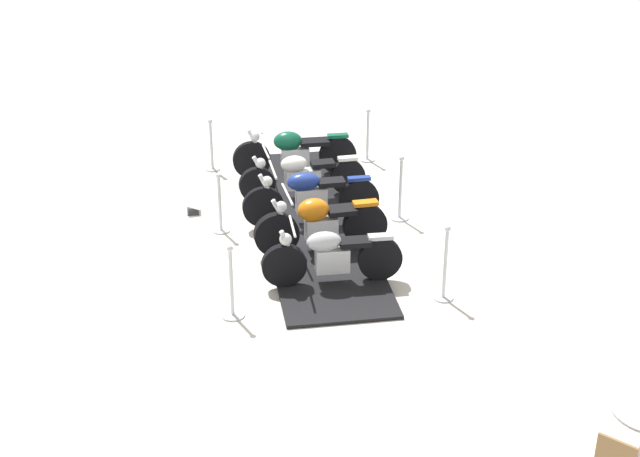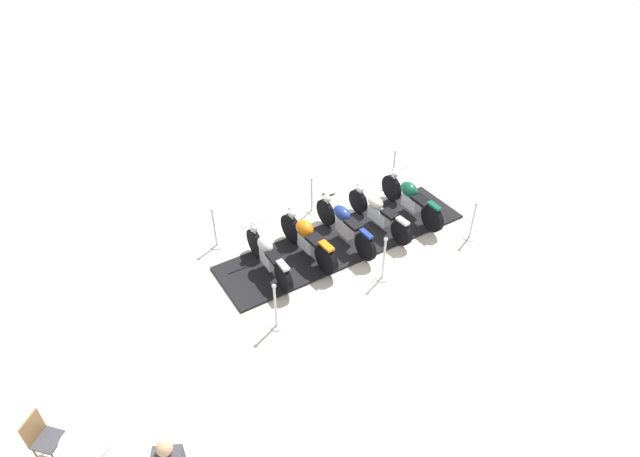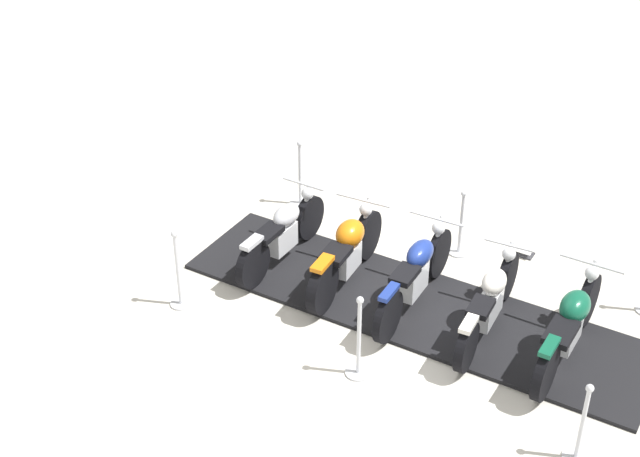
{
  "view_description": "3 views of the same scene",
  "coord_description": "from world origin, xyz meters",
  "px_view_note": "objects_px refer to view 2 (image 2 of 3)",
  "views": [
    {
      "loc": [
        -6.03,
        12.19,
        6.64
      ],
      "look_at": [
        -0.86,
        1.47,
        0.77
      ],
      "focal_mm": 51.07,
      "sensor_mm": 36.0,
      "label": 1
    },
    {
      "loc": [
        -9.88,
        0.14,
        8.04
      ],
      "look_at": [
        -0.74,
        0.55,
        0.96
      ],
      "focal_mm": 29.55,
      "sensor_mm": 36.0,
      "label": 2
    },
    {
      "loc": [
        -5.14,
        -8.32,
        7.44
      ],
      "look_at": [
        -0.88,
        1.0,
        0.89
      ],
      "focal_mm": 51.99,
      "sensor_mm": 36.0,
      "label": 3
    }
  ],
  "objects_px": {
    "motorcycle_copper": "(307,238)",
    "stanchion_left_mid": "(383,265)",
    "stanchion_right_front": "(393,171)",
    "info_placard": "(329,192)",
    "motorcycle_cream": "(378,212)",
    "stanchion_right_mid": "(312,200)",
    "stanchion_right_rear": "(215,234)",
    "motorcycle_navy": "(344,223)",
    "stanchion_left_front": "(472,226)",
    "motorcycle_chrome": "(268,255)",
    "cafe_chair_near_table": "(42,436)",
    "motorcycle_forest": "(411,198)",
    "stanchion_left_rear": "(276,312)",
    "cafe_table": "(89,448)"
  },
  "relations": [
    {
      "from": "motorcycle_copper",
      "to": "cafe_chair_near_table",
      "type": "distance_m",
      "value": 6.32
    },
    {
      "from": "motorcycle_chrome",
      "to": "stanchion_right_rear",
      "type": "distance_m",
      "value": 1.61
    },
    {
      "from": "stanchion_left_mid",
      "to": "stanchion_right_rear",
      "type": "bearing_deg",
      "value": 76.42
    },
    {
      "from": "motorcycle_forest",
      "to": "stanchion_right_rear",
      "type": "height_order",
      "value": "stanchion_right_rear"
    },
    {
      "from": "stanchion_left_mid",
      "to": "motorcycle_forest",
      "type": "bearing_deg",
      "value": -18.26
    },
    {
      "from": "motorcycle_cream",
      "to": "stanchion_right_rear",
      "type": "bearing_deg",
      "value": 64.57
    },
    {
      "from": "motorcycle_chrome",
      "to": "cafe_table",
      "type": "relative_size",
      "value": 2.24
    },
    {
      "from": "motorcycle_forest",
      "to": "motorcycle_chrome",
      "type": "bearing_deg",
      "value": 90.3
    },
    {
      "from": "motorcycle_forest",
      "to": "stanchion_left_rear",
      "type": "relative_size",
      "value": 1.7
    },
    {
      "from": "stanchion_left_rear",
      "to": "motorcycle_forest",
      "type": "bearing_deg",
      "value": -37.17
    },
    {
      "from": "motorcycle_copper",
      "to": "cafe_chair_near_table",
      "type": "bearing_deg",
      "value": 104.6
    },
    {
      "from": "motorcycle_cream",
      "to": "stanchion_left_rear",
      "type": "height_order",
      "value": "stanchion_left_rear"
    },
    {
      "from": "stanchion_right_rear",
      "to": "cafe_chair_near_table",
      "type": "relative_size",
      "value": 1.14
    },
    {
      "from": "cafe_table",
      "to": "motorcycle_copper",
      "type": "bearing_deg",
      "value": -29.38
    },
    {
      "from": "motorcycle_forest",
      "to": "motorcycle_copper",
      "type": "relative_size",
      "value": 1.13
    },
    {
      "from": "motorcycle_navy",
      "to": "stanchion_left_rear",
      "type": "distance_m",
      "value": 3.08
    },
    {
      "from": "stanchion_right_rear",
      "to": "cafe_chair_near_table",
      "type": "xyz_separation_m",
      "value": [
        -5.35,
        1.57,
        0.2
      ]
    },
    {
      "from": "stanchion_left_rear",
      "to": "cafe_table",
      "type": "height_order",
      "value": "stanchion_left_rear"
    },
    {
      "from": "motorcycle_chrome",
      "to": "stanchion_left_rear",
      "type": "distance_m",
      "value": 1.65
    },
    {
      "from": "motorcycle_forest",
      "to": "stanchion_left_front",
      "type": "bearing_deg",
      "value": -157.39
    },
    {
      "from": "stanchion_right_mid",
      "to": "cafe_chair_near_table",
      "type": "height_order",
      "value": "stanchion_right_mid"
    },
    {
      "from": "stanchion_left_front",
      "to": "cafe_chair_near_table",
      "type": "height_order",
      "value": "stanchion_left_front"
    },
    {
      "from": "motorcycle_cream",
      "to": "cafe_chair_near_table",
      "type": "relative_size",
      "value": 1.9
    },
    {
      "from": "motorcycle_forest",
      "to": "motorcycle_navy",
      "type": "height_order",
      "value": "motorcycle_forest"
    },
    {
      "from": "info_placard",
      "to": "stanchion_right_front",
      "type": "bearing_deg",
      "value": -13.08
    },
    {
      "from": "stanchion_right_rear",
      "to": "stanchion_left_front",
      "type": "xyz_separation_m",
      "value": [
        0.58,
        -6.09,
        0.02
      ]
    },
    {
      "from": "motorcycle_forest",
      "to": "cafe_chair_near_table",
      "type": "bearing_deg",
      "value": 102.9
    },
    {
      "from": "motorcycle_chrome",
      "to": "cafe_chair_near_table",
      "type": "bearing_deg",
      "value": 113.01
    },
    {
      "from": "stanchion_left_front",
      "to": "info_placard",
      "type": "bearing_deg",
      "value": 63.24
    },
    {
      "from": "motorcycle_navy",
      "to": "stanchion_left_mid",
      "type": "height_order",
      "value": "stanchion_left_mid"
    },
    {
      "from": "stanchion_left_front",
      "to": "motorcycle_forest",
      "type": "bearing_deg",
      "value": 57.13
    },
    {
      "from": "info_placard",
      "to": "stanchion_left_front",
      "type": "bearing_deg",
      "value": -61.55
    },
    {
      "from": "motorcycle_cream",
      "to": "stanchion_right_rear",
      "type": "xyz_separation_m",
      "value": [
        -0.9,
        3.86,
        -0.12
      ]
    },
    {
      "from": "motorcycle_chrome",
      "to": "stanchion_right_rear",
      "type": "bearing_deg",
      "value": 24.06
    },
    {
      "from": "motorcycle_forest",
      "to": "cafe_table",
      "type": "relative_size",
      "value": 2.46
    },
    {
      "from": "motorcycle_chrome",
      "to": "stanchion_right_front",
      "type": "bearing_deg",
      "value": -71.78
    },
    {
      "from": "stanchion_right_mid",
      "to": "info_placard",
      "type": "xyz_separation_m",
      "value": [
        0.81,
        -0.42,
        -0.3
      ]
    },
    {
      "from": "stanchion_left_rear",
      "to": "motorcycle_cream",
      "type": "bearing_deg",
      "value": -32.55
    },
    {
      "from": "motorcycle_copper",
      "to": "stanchion_left_mid",
      "type": "distance_m",
      "value": 1.84
    },
    {
      "from": "motorcycle_cream",
      "to": "stanchion_right_mid",
      "type": "relative_size",
      "value": 1.77
    },
    {
      "from": "stanchion_right_rear",
      "to": "cafe_table",
      "type": "distance_m",
      "value": 5.58
    },
    {
      "from": "stanchion_right_front",
      "to": "info_placard",
      "type": "distance_m",
      "value": 1.93
    },
    {
      "from": "motorcycle_copper",
      "to": "info_placard",
      "type": "xyz_separation_m",
      "value": [
        2.6,
        -0.41,
        -0.46
      ]
    },
    {
      "from": "motorcycle_chrome",
      "to": "info_placard",
      "type": "bearing_deg",
      "value": -55.34
    },
    {
      "from": "stanchion_left_rear",
      "to": "info_placard",
      "type": "bearing_deg",
      "value": -10.55
    },
    {
      "from": "stanchion_right_mid",
      "to": "info_placard",
      "type": "bearing_deg",
      "value": -27.03
    },
    {
      "from": "motorcycle_chrome",
      "to": "cafe_table",
      "type": "height_order",
      "value": "motorcycle_chrome"
    },
    {
      "from": "motorcycle_copper",
      "to": "motorcycle_chrome",
      "type": "height_order",
      "value": "motorcycle_copper"
    },
    {
      "from": "motorcycle_navy",
      "to": "stanchion_right_mid",
      "type": "xyz_separation_m",
      "value": [
        1.2,
        0.83,
        -0.18
      ]
    },
    {
      "from": "motorcycle_forest",
      "to": "motorcycle_chrome",
      "type": "distance_m",
      "value": 4.07
    }
  ]
}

